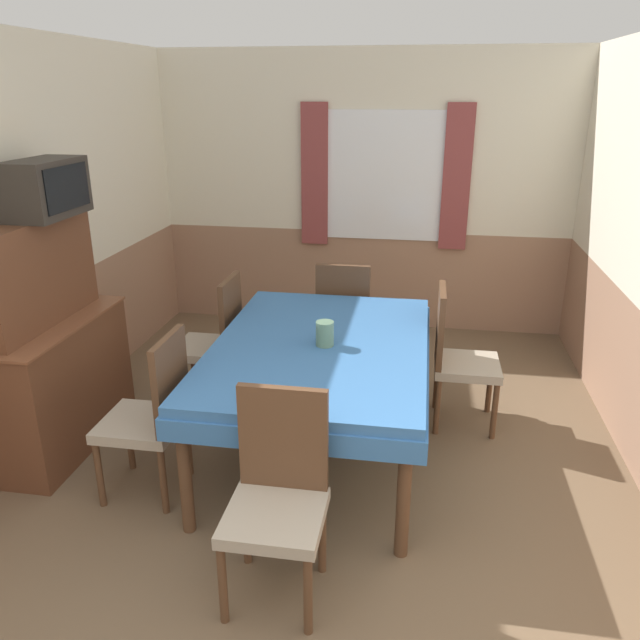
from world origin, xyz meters
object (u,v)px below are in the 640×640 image
object	(u,v)px
dining_table	(320,358)
tv	(46,188)
chair_left_far	(216,339)
vase	(325,334)
chair_left_near	(153,412)
chair_head_window	(344,317)
sideboard	(52,356)
chair_right_far	(457,354)
chair_head_near	(277,491)

from	to	relation	value
dining_table	tv	bearing A→B (deg)	-179.08
dining_table	chair_left_far	size ratio (longest dim) A/B	1.95
vase	chair_left_far	bearing A→B (deg)	146.77
chair_left_near	chair_head_window	size ratio (longest dim) A/B	1.00
chair_left_near	vase	distance (m)	1.10
chair_left_near	sideboard	distance (m)	0.94
vase	chair_right_far	bearing A→B (deg)	35.54
chair_head_near	chair_right_far	world-z (taller)	same
chair_right_far	vase	size ratio (longest dim) A/B	6.49
chair_head_near	chair_right_far	xyz separation A→B (m)	(0.87, 1.73, 0.00)
chair_head_near	chair_right_far	size ratio (longest dim) A/B	1.00
dining_table	chair_left_far	xyz separation A→B (m)	(-0.87, 0.56, -0.15)
chair_head_window	tv	bearing A→B (deg)	-144.30
tv	chair_left_far	bearing A→B (deg)	36.31
chair_left_near	chair_head_window	world-z (taller)	same
chair_head_near	sideboard	size ratio (longest dim) A/B	0.66
tv	chair_left_near	bearing A→B (deg)	-33.74
chair_right_far	vase	distance (m)	1.07
chair_left_near	chair_head_near	distance (m)	1.06
chair_head_window	vase	distance (m)	1.25
sideboard	tv	size ratio (longest dim) A/B	2.71
chair_head_near	vase	size ratio (longest dim) A/B	6.49
chair_right_far	tv	size ratio (longest dim) A/B	1.77
chair_head_near	chair_right_far	distance (m)	1.93
chair_head_near	sideboard	xyz separation A→B (m)	(-1.71, 1.01, 0.12)
chair_right_far	tv	bearing A→B (deg)	-76.94
chair_right_far	sideboard	xyz separation A→B (m)	(-2.58, -0.72, 0.12)
dining_table	sideboard	bearing A→B (deg)	-174.58
chair_head_window	chair_right_far	distance (m)	1.06
chair_head_near	sideboard	bearing A→B (deg)	-30.49
chair_left_near	vase	size ratio (longest dim) A/B	6.49
tv	sideboard	bearing A→B (deg)	-108.75
sideboard	vase	bearing A→B (deg)	4.27
dining_table	chair_left_far	bearing A→B (deg)	147.10
dining_table	chair_head_near	xyz separation A→B (m)	(-0.00, -1.17, -0.15)
chair_left_far	chair_right_far	world-z (taller)	same
chair_head_window	chair_left_near	bearing A→B (deg)	-116.59
tv	vase	size ratio (longest dim) A/B	3.66
chair_left_near	sideboard	world-z (taller)	sideboard
vase	chair_left_near	bearing A→B (deg)	-149.67
dining_table	vase	xyz separation A→B (m)	(0.04, -0.03, 0.18)
chair_left_near	chair_left_far	size ratio (longest dim) A/B	1.00
chair_left_near	chair_right_far	bearing A→B (deg)	-57.10
chair_left_near	vase	world-z (taller)	chair_left_near
chair_head_window	chair_right_far	xyz separation A→B (m)	(0.87, -0.61, 0.00)
sideboard	vase	world-z (taller)	sideboard
vase	chair_head_window	bearing A→B (deg)	91.79
chair_left_far	chair_head_near	distance (m)	1.93
chair_left_near	tv	world-z (taller)	tv
dining_table	chair_head_window	size ratio (longest dim) A/B	1.95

